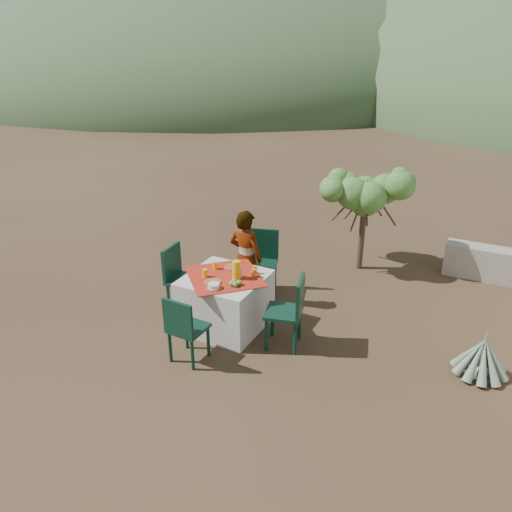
{
  "coord_description": "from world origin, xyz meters",
  "views": [
    {
      "loc": [
        3.0,
        -4.95,
        3.71
      ],
      "look_at": [
        0.15,
        0.57,
        0.95
      ],
      "focal_mm": 35.0,
      "sensor_mm": 36.0,
      "label": 1
    }
  ],
  "objects_px": {
    "juice_pitcher": "(237,270)",
    "table": "(225,301)",
    "agave": "(482,357)",
    "shrub_tree": "(369,198)",
    "chair_left": "(180,276)",
    "chair_right": "(290,309)",
    "chair_far": "(262,259)",
    "chair_near": "(184,327)",
    "person": "(246,258)"
  },
  "relations": [
    {
      "from": "person",
      "to": "agave",
      "type": "distance_m",
      "value": 3.35
    },
    {
      "from": "chair_far",
      "to": "chair_near",
      "type": "xyz_separation_m",
      "value": [
        0.01,
        -2.11,
        -0.06
      ]
    },
    {
      "from": "juice_pitcher",
      "to": "chair_far",
      "type": "bearing_deg",
      "value": 99.53
    },
    {
      "from": "juice_pitcher",
      "to": "table",
      "type": "bearing_deg",
      "value": -175.0
    },
    {
      "from": "person",
      "to": "chair_right",
      "type": "bearing_deg",
      "value": 148.22
    },
    {
      "from": "chair_right",
      "to": "person",
      "type": "xyz_separation_m",
      "value": [
        -1.05,
        0.76,
        0.19
      ]
    },
    {
      "from": "shrub_tree",
      "to": "agave",
      "type": "xyz_separation_m",
      "value": [
        2.09,
        -2.29,
        -1.02
      ]
    },
    {
      "from": "juice_pitcher",
      "to": "chair_left",
      "type": "bearing_deg",
      "value": 175.56
    },
    {
      "from": "table",
      "to": "chair_right",
      "type": "bearing_deg",
      "value": -2.81
    },
    {
      "from": "chair_left",
      "to": "agave",
      "type": "height_order",
      "value": "chair_left"
    },
    {
      "from": "juice_pitcher",
      "to": "chair_near",
      "type": "bearing_deg",
      "value": -100.3
    },
    {
      "from": "chair_near",
      "to": "chair_left",
      "type": "xyz_separation_m",
      "value": [
        -0.81,
        1.05,
        0.05
      ]
    },
    {
      "from": "chair_far",
      "to": "person",
      "type": "distance_m",
      "value": 0.48
    },
    {
      "from": "person",
      "to": "agave",
      "type": "relative_size",
      "value": 2.1
    },
    {
      "from": "table",
      "to": "chair_near",
      "type": "xyz_separation_m",
      "value": [
        -0.0,
        -0.96,
        0.12
      ]
    },
    {
      "from": "table",
      "to": "shrub_tree",
      "type": "height_order",
      "value": "shrub_tree"
    },
    {
      "from": "chair_right",
      "to": "agave",
      "type": "xyz_separation_m",
      "value": [
        2.25,
        0.49,
        -0.31
      ]
    },
    {
      "from": "chair_near",
      "to": "chair_right",
      "type": "bearing_deg",
      "value": -135.39
    },
    {
      "from": "table",
      "to": "person",
      "type": "xyz_separation_m",
      "value": [
        -0.06,
        0.71,
        0.35
      ]
    },
    {
      "from": "chair_left",
      "to": "agave",
      "type": "bearing_deg",
      "value": -89.39
    },
    {
      "from": "chair_far",
      "to": "table",
      "type": "bearing_deg",
      "value": -105.56
    },
    {
      "from": "chair_far",
      "to": "chair_right",
      "type": "bearing_deg",
      "value": -66.4
    },
    {
      "from": "shrub_tree",
      "to": "chair_near",
      "type": "bearing_deg",
      "value": -107.36
    },
    {
      "from": "chair_near",
      "to": "juice_pitcher",
      "type": "height_order",
      "value": "juice_pitcher"
    },
    {
      "from": "table",
      "to": "juice_pitcher",
      "type": "distance_m",
      "value": 0.54
    },
    {
      "from": "juice_pitcher",
      "to": "shrub_tree",
      "type": "bearing_deg",
      "value": 70.21
    },
    {
      "from": "table",
      "to": "person",
      "type": "height_order",
      "value": "person"
    },
    {
      "from": "chair_right",
      "to": "shrub_tree",
      "type": "relative_size",
      "value": 0.62
    },
    {
      "from": "table",
      "to": "shrub_tree",
      "type": "xyz_separation_m",
      "value": [
        1.15,
        2.73,
        0.88
      ]
    },
    {
      "from": "juice_pitcher",
      "to": "person",
      "type": "bearing_deg",
      "value": 108.89
    },
    {
      "from": "chair_near",
      "to": "agave",
      "type": "relative_size",
      "value": 1.29
    },
    {
      "from": "table",
      "to": "shrub_tree",
      "type": "distance_m",
      "value": 3.09
    },
    {
      "from": "person",
      "to": "juice_pitcher",
      "type": "distance_m",
      "value": 0.75
    },
    {
      "from": "shrub_tree",
      "to": "juice_pitcher",
      "type": "xyz_separation_m",
      "value": [
        -0.98,
        -2.71,
        -0.37
      ]
    },
    {
      "from": "shrub_tree",
      "to": "chair_left",
      "type": "bearing_deg",
      "value": -126.7
    },
    {
      "from": "chair_far",
      "to": "juice_pitcher",
      "type": "bearing_deg",
      "value": -96.73
    },
    {
      "from": "chair_left",
      "to": "chair_right",
      "type": "xyz_separation_m",
      "value": [
        1.8,
        -0.14,
        0.0
      ]
    },
    {
      "from": "agave",
      "to": "shrub_tree",
      "type": "bearing_deg",
      "value": 132.37
    },
    {
      "from": "chair_left",
      "to": "person",
      "type": "xyz_separation_m",
      "value": [
        0.75,
        0.62,
        0.19
      ]
    },
    {
      "from": "table",
      "to": "chair_far",
      "type": "height_order",
      "value": "chair_far"
    },
    {
      "from": "chair_far",
      "to": "chair_left",
      "type": "relative_size",
      "value": 1.02
    },
    {
      "from": "chair_near",
      "to": "shrub_tree",
      "type": "bearing_deg",
      "value": -105.45
    },
    {
      "from": "chair_near",
      "to": "chair_right",
      "type": "xyz_separation_m",
      "value": [
        0.99,
        0.91,
        0.05
      ]
    },
    {
      "from": "chair_right",
      "to": "shrub_tree",
      "type": "height_order",
      "value": "shrub_tree"
    },
    {
      "from": "chair_far",
      "to": "shrub_tree",
      "type": "relative_size",
      "value": 0.63
    },
    {
      "from": "chair_far",
      "to": "juice_pitcher",
      "type": "height_order",
      "value": "juice_pitcher"
    },
    {
      "from": "chair_left",
      "to": "juice_pitcher",
      "type": "height_order",
      "value": "juice_pitcher"
    },
    {
      "from": "table",
      "to": "juice_pitcher",
      "type": "xyz_separation_m",
      "value": [
        0.18,
        0.02,
        0.51
      ]
    },
    {
      "from": "shrub_tree",
      "to": "chair_far",
      "type": "bearing_deg",
      "value": -126.52
    },
    {
      "from": "chair_far",
      "to": "agave",
      "type": "distance_m",
      "value": 3.35
    }
  ]
}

